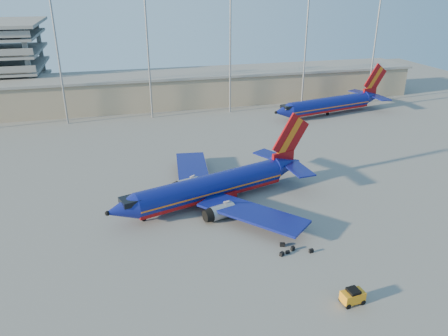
% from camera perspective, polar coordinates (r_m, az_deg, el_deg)
% --- Properties ---
extents(ground, '(220.00, 220.00, 0.00)m').
position_cam_1_polar(ground, '(68.85, -1.13, -3.66)').
color(ground, slate).
rests_on(ground, ground).
extents(terminal_building, '(122.00, 16.00, 8.50)m').
position_cam_1_polar(terminal_building, '(123.19, -3.00, 10.58)').
color(terminal_building, gray).
rests_on(terminal_building, ground).
extents(light_mast_row, '(101.60, 1.60, 28.65)m').
position_cam_1_polar(light_mast_row, '(108.36, -4.48, 15.92)').
color(light_mast_row, gray).
rests_on(light_mast_row, ground).
extents(aircraft_main, '(33.93, 32.13, 11.82)m').
position_cam_1_polar(aircraft_main, '(66.25, -1.10, -2.36)').
color(aircraft_main, navy).
rests_on(aircraft_main, ground).
extents(aircraft_second, '(34.18, 15.21, 11.73)m').
position_cam_1_polar(aircraft_second, '(114.45, 13.82, 8.13)').
color(aircraft_second, navy).
rests_on(aircraft_second, ground).
extents(baggage_tug, '(2.54, 1.69, 1.73)m').
position_cam_1_polar(baggage_tug, '(49.23, 16.46, -15.74)').
color(baggage_tug, orange).
rests_on(baggage_tug, ground).
extents(luggage_pile, '(4.39, 2.71, 0.54)m').
position_cam_1_polar(luggage_pile, '(56.06, 8.66, -10.49)').
color(luggage_pile, black).
rests_on(luggage_pile, ground).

